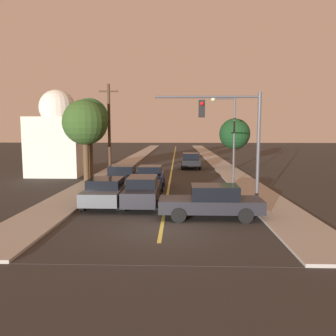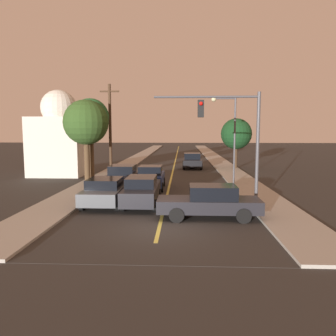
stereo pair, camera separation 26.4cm
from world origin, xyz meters
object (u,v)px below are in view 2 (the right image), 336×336
(car_outer_lane_front, at_px, (106,191))
(utility_pole_left, at_px, (110,130))
(traffic_signal_mast, at_px, (233,128))
(tree_right_near, at_px, (236,134))
(car_near_lane_front, at_px, (142,190))
(tree_left_near, at_px, (91,118))
(car_outer_lane_second, at_px, (123,177))
(car_near_lane_second, at_px, (151,177))
(car_far_oncoming, at_px, (192,161))
(tree_left_far, at_px, (86,123))
(streetlamp_right, at_px, (229,127))
(domed_building_left, at_px, (60,138))
(car_crossing_right, at_px, (210,202))

(car_outer_lane_front, xyz_separation_m, utility_pole_left, (-1.87, 9.90, 3.42))
(traffic_signal_mast, xyz_separation_m, tree_right_near, (3.13, 18.02, -0.48))
(car_near_lane_front, bearing_deg, tree_left_near, 121.90)
(car_near_lane_front, bearing_deg, car_outer_lane_second, 111.07)
(car_near_lane_second, bearing_deg, car_far_oncoming, 75.61)
(car_far_oncoming, relative_size, tree_left_far, 0.64)
(car_far_oncoming, distance_m, tree_left_near, 13.52)
(streetlamp_right, bearing_deg, domed_building_left, 160.96)
(car_far_oncoming, xyz_separation_m, car_crossing_right, (0.22, -20.51, -0.05))
(car_outer_lane_front, distance_m, car_far_oncoming, 18.80)
(car_near_lane_front, relative_size, utility_pole_left, 0.63)
(streetlamp_right, bearing_deg, tree_left_far, 178.99)
(car_outer_lane_second, relative_size, streetlamp_right, 0.71)
(car_outer_lane_second, height_order, tree_right_near, tree_right_near)
(car_near_lane_second, xyz_separation_m, traffic_signal_mast, (4.86, -5.31, 3.41))
(car_far_oncoming, bearing_deg, car_outer_lane_front, 73.64)
(traffic_signal_mast, distance_m, tree_left_near, 13.06)
(car_far_oncoming, bearing_deg, car_outer_lane_second, 67.35)
(car_outer_lane_second, relative_size, car_far_oncoming, 1.15)
(traffic_signal_mast, relative_size, utility_pole_left, 0.76)
(car_near_lane_second, height_order, car_crossing_right, car_near_lane_second)
(car_near_lane_second, height_order, tree_right_near, tree_right_near)
(car_outer_lane_second, bearing_deg, car_far_oncoming, 67.35)
(car_near_lane_second, distance_m, utility_pole_left, 6.98)
(car_far_oncoming, bearing_deg, tree_left_far, 51.44)
(car_near_lane_second, distance_m, tree_left_near, 7.34)
(tree_left_near, bearing_deg, tree_left_far, -97.03)
(utility_pole_left, distance_m, domed_building_left, 5.82)
(car_crossing_right, height_order, streetlamp_right, streetlamp_right)
(traffic_signal_mast, xyz_separation_m, utility_pole_left, (-8.72, 10.04, -0.04))
(tree_left_far, xyz_separation_m, tree_right_near, (13.16, 10.47, -0.94))
(tree_right_near, bearing_deg, car_far_oncoming, 178.02)
(streetlamp_right, distance_m, domed_building_left, 15.67)
(car_far_oncoming, height_order, traffic_signal_mast, traffic_signal_mast)
(streetlamp_right, xyz_separation_m, tree_left_far, (-10.86, 0.19, 0.35))
(utility_pole_left, height_order, tree_right_near, utility_pole_left)
(tree_right_near, distance_m, domed_building_left, 17.97)
(tree_right_near, bearing_deg, car_outer_lane_second, -128.55)
(car_crossing_right, xyz_separation_m, traffic_signal_mast, (1.33, 2.33, 3.45))
(utility_pole_left, bearing_deg, traffic_signal_mast, -49.04)
(traffic_signal_mast, bearing_deg, car_crossing_right, -119.78)
(car_far_oncoming, xyz_separation_m, traffic_signal_mast, (1.55, -18.18, 3.40))
(car_crossing_right, bearing_deg, domed_building_left, 40.48)
(car_crossing_right, xyz_separation_m, utility_pole_left, (-7.38, 12.37, 3.41))
(car_near_lane_second, relative_size, tree_right_near, 0.73)
(car_near_lane_front, bearing_deg, traffic_signal_mast, -3.84)
(traffic_signal_mast, bearing_deg, tree_right_near, 80.15)
(traffic_signal_mast, bearing_deg, tree_left_near, 139.55)
(tree_left_far, bearing_deg, tree_left_near, 82.97)
(car_outer_lane_front, height_order, traffic_signal_mast, traffic_signal_mast)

